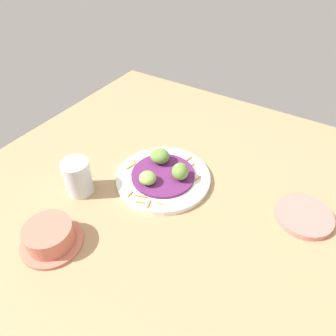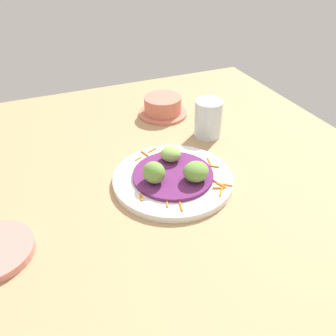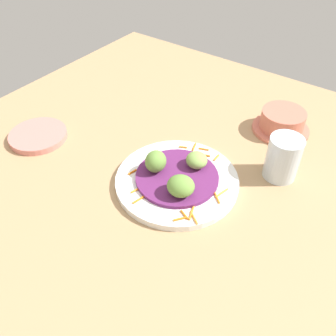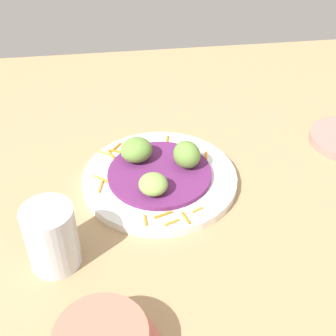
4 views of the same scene
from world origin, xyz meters
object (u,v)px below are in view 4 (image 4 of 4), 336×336
water_glass (52,237)px  main_plate (160,179)px  guac_scoop_center (153,184)px  guac_scoop_right (189,154)px  guac_scoop_left (136,150)px

water_glass → main_plate: bearing=-137.4°
guac_scoop_center → water_glass: (14.73, 10.09, 0.97)cm
guac_scoop_center → guac_scoop_right: (-6.61, -6.00, 0.65)cm
main_plate → water_glass: water_glass is taller
guac_scoop_right → water_glass: water_glass is taller
guac_scoop_center → water_glass: water_glass is taller
main_plate → water_glass: bearing=42.6°
guac_scoop_center → water_glass: bearing=34.4°
guac_scoop_center → water_glass: 17.88cm
guac_scoop_left → water_glass: water_glass is taller
guac_scoop_right → guac_scoop_center: bearing=42.2°
guac_scoop_right → water_glass: size_ratio=0.51×
guac_scoop_left → water_glass: 22.78cm
main_plate → water_glass: (16.31, 14.99, 4.11)cm
guac_scoop_left → water_glass: (12.85, 18.81, 0.55)cm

